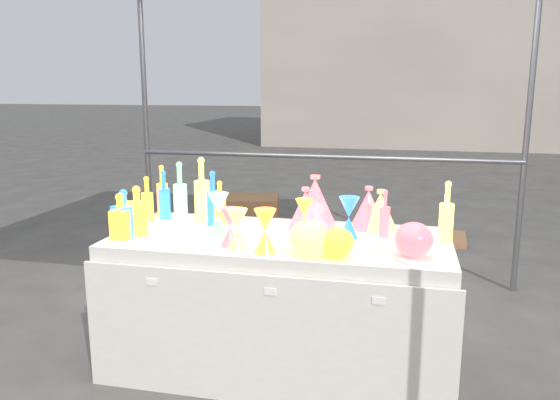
% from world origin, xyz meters
% --- Properties ---
extents(ground, '(80.00, 80.00, 0.00)m').
position_xyz_m(ground, '(0.00, 0.00, 0.00)').
color(ground, '#625F5A').
rests_on(ground, ground).
extents(display_table, '(1.84, 0.83, 0.75)m').
position_xyz_m(display_table, '(0.00, -0.01, 0.37)').
color(display_table, silver).
rests_on(display_table, ground).
extents(background_building, '(14.00, 6.00, 6.00)m').
position_xyz_m(background_building, '(4.00, 14.00, 3.00)').
color(background_building, '#C1B5A1').
rests_on(background_building, ground).
extents(cardboard_box_closed, '(0.70, 0.57, 0.46)m').
position_xyz_m(cardboard_box_closed, '(-0.88, 2.39, 0.23)').
color(cardboard_box_closed, '#A5714A').
rests_on(cardboard_box_closed, ground).
extents(cardboard_box_flat, '(0.72, 0.54, 0.06)m').
position_xyz_m(cardboard_box_flat, '(0.94, 2.81, 0.03)').
color(cardboard_box_flat, '#A5714A').
rests_on(cardboard_box_flat, ground).
extents(bottle_0, '(0.09, 0.09, 0.27)m').
position_xyz_m(bottle_0, '(-0.85, 0.16, 0.89)').
color(bottle_0, red).
rests_on(bottle_0, display_table).
extents(bottle_1, '(0.09, 0.09, 0.30)m').
position_xyz_m(bottle_1, '(-0.77, 0.23, 0.90)').
color(bottle_1, '#1A9344').
rests_on(bottle_1, display_table).
extents(bottle_2, '(0.07, 0.07, 0.32)m').
position_xyz_m(bottle_2, '(-0.82, 0.31, 0.91)').
color(bottle_2, yellow).
rests_on(bottle_2, display_table).
extents(bottle_4, '(0.09, 0.09, 0.39)m').
position_xyz_m(bottle_4, '(-0.53, 0.24, 0.94)').
color(bottle_4, '#157689').
rests_on(bottle_4, display_table).
extents(bottle_5, '(0.08, 0.08, 0.37)m').
position_xyz_m(bottle_5, '(-0.63, 0.15, 0.93)').
color(bottle_5, '#D029A8').
rests_on(bottle_5, display_table).
extents(bottle_6, '(0.09, 0.09, 0.27)m').
position_xyz_m(bottle_6, '(-0.39, 0.14, 0.88)').
color(bottle_6, red).
rests_on(bottle_6, display_table).
extents(bottle_7, '(0.09, 0.09, 0.32)m').
position_xyz_m(bottle_7, '(-0.43, 0.16, 0.91)').
color(bottle_7, '#1A9344').
rests_on(bottle_7, display_table).
extents(decanter_0, '(0.11, 0.11, 0.25)m').
position_xyz_m(decanter_0, '(-0.81, -0.22, 0.87)').
color(decanter_0, red).
rests_on(decanter_0, display_table).
extents(decanter_1, '(0.14, 0.14, 0.27)m').
position_xyz_m(decanter_1, '(-0.76, -0.13, 0.88)').
color(decanter_1, yellow).
rests_on(decanter_1, display_table).
extents(decanter_2, '(0.14, 0.14, 0.26)m').
position_xyz_m(decanter_2, '(-0.81, -0.18, 0.88)').
color(decanter_2, '#1A9344').
rests_on(decanter_2, display_table).
extents(hourglass_0, '(0.13, 0.13, 0.22)m').
position_xyz_m(hourglass_0, '(-0.00, -0.30, 0.86)').
color(hourglass_0, yellow).
rests_on(hourglass_0, display_table).
extents(hourglass_1, '(0.12, 0.12, 0.20)m').
position_xyz_m(hourglass_1, '(-0.21, -0.23, 0.85)').
color(hourglass_1, '#221FB9').
rests_on(hourglass_1, display_table).
extents(hourglass_2, '(0.13, 0.13, 0.20)m').
position_xyz_m(hourglass_2, '(-0.15, -0.28, 0.85)').
color(hourglass_2, '#157689').
rests_on(hourglass_2, display_table).
extents(hourglass_3, '(0.15, 0.15, 0.23)m').
position_xyz_m(hourglass_3, '(-0.33, -0.04, 0.86)').
color(hourglass_3, '#D029A8').
rests_on(hourglass_3, display_table).
extents(hourglass_4, '(0.10, 0.10, 0.19)m').
position_xyz_m(hourglass_4, '(0.12, 0.08, 0.85)').
color(hourglass_4, red).
rests_on(hourglass_4, display_table).
extents(hourglass_5, '(0.14, 0.14, 0.22)m').
position_xyz_m(hourglass_5, '(0.36, 0.06, 0.86)').
color(hourglass_5, '#1A9344').
rests_on(hourglass_5, display_table).
extents(globe_0, '(0.20, 0.20, 0.13)m').
position_xyz_m(globe_0, '(0.34, -0.30, 0.81)').
color(globe_0, red).
rests_on(globe_0, display_table).
extents(globe_1, '(0.22, 0.22, 0.15)m').
position_xyz_m(globe_1, '(0.21, -0.30, 0.83)').
color(globe_1, '#157689').
rests_on(globe_1, display_table).
extents(globe_3, '(0.24, 0.24, 0.15)m').
position_xyz_m(globe_3, '(0.70, -0.21, 0.82)').
color(globe_3, '#221FB9').
rests_on(globe_3, display_table).
extents(lampshade_0, '(0.23, 0.23, 0.24)m').
position_xyz_m(lampshade_0, '(0.10, 0.21, 0.87)').
color(lampshade_0, yellow).
rests_on(lampshade_0, display_table).
extents(lampshade_1, '(0.33, 0.33, 0.29)m').
position_xyz_m(lampshade_1, '(0.14, 0.28, 0.90)').
color(lampshade_1, yellow).
rests_on(lampshade_1, display_table).
extents(lampshade_2, '(0.26, 0.26, 0.24)m').
position_xyz_m(lampshade_2, '(0.45, 0.28, 0.87)').
color(lampshade_2, '#221FB9').
rests_on(lampshade_2, display_table).
extents(lampshade_3, '(0.25, 0.25, 0.23)m').
position_xyz_m(lampshade_3, '(0.52, 0.25, 0.87)').
color(lampshade_3, '#157689').
rests_on(lampshade_3, display_table).
extents(bottle_8, '(0.07, 0.07, 0.24)m').
position_xyz_m(bottle_8, '(0.86, 0.13, 0.87)').
color(bottle_8, '#1A9344').
rests_on(bottle_8, display_table).
extents(bottle_9, '(0.07, 0.07, 0.26)m').
position_xyz_m(bottle_9, '(0.86, 0.09, 0.88)').
color(bottle_9, yellow).
rests_on(bottle_9, display_table).
extents(bottle_10, '(0.07, 0.07, 0.26)m').
position_xyz_m(bottle_10, '(0.55, 0.12, 0.88)').
color(bottle_10, '#221FB9').
rests_on(bottle_10, display_table).
extents(bottle_11, '(0.08, 0.08, 0.33)m').
position_xyz_m(bottle_11, '(0.86, 0.06, 0.91)').
color(bottle_11, '#157689').
rests_on(bottle_11, display_table).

